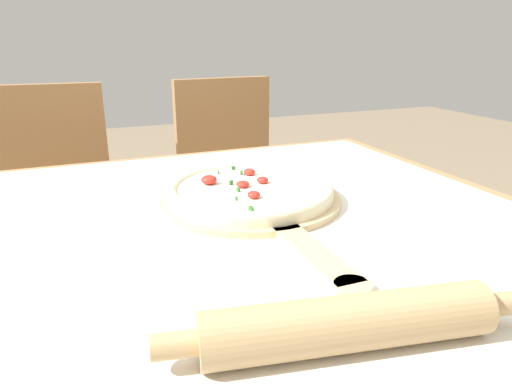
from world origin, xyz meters
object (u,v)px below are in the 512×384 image
at_px(chair_left, 54,202).
at_px(rolling_pin, 348,323).
at_px(pizza, 250,190).
at_px(pizza_peel, 255,203).
at_px(chair_right, 233,180).

bearing_deg(chair_left, rolling_pin, -72.22).
height_order(pizza, chair_left, chair_left).
height_order(pizza_peel, chair_left, chair_left).
height_order(rolling_pin, chair_right, chair_right).
bearing_deg(pizza, pizza_peel, -89.41).
height_order(rolling_pin, chair_left, chair_left).
xyz_separation_m(rolling_pin, chair_left, (-0.33, 1.25, -0.25)).
xyz_separation_m(pizza_peel, chair_left, (-0.39, 0.83, -0.23)).
relative_size(pizza_peel, chair_right, 0.62).
bearing_deg(pizza, chair_right, 73.39).
relative_size(pizza, chair_left, 0.36).
xyz_separation_m(pizza_peel, rolling_pin, (-0.07, -0.42, 0.02)).
bearing_deg(chair_left, chair_right, 3.10).
xyz_separation_m(pizza, rolling_pin, (-0.07, -0.45, 0.00)).
relative_size(pizza, chair_right, 0.36).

